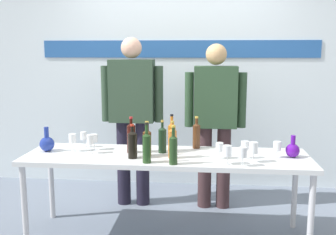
{
  "coord_description": "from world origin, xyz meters",
  "views": [
    {
      "loc": [
        0.33,
        -3.23,
        1.62
      ],
      "look_at": [
        0.0,
        0.15,
        1.04
      ],
      "focal_mm": 41.82,
      "sensor_mm": 36.0,
      "label": 1
    }
  ],
  "objects_px": {
    "wine_glass_left_0": "(94,138)",
    "wine_glass_left_2": "(83,136)",
    "presenter_left": "(132,110)",
    "wine_glass_left_3": "(90,140)",
    "wine_bottle_8": "(162,139)",
    "wine_glass_right_4": "(253,148)",
    "wine_glass_right_3": "(219,147)",
    "wine_bottle_1": "(172,136)",
    "wine_bottle_5": "(147,146)",
    "wine_bottle_4": "(147,141)",
    "wine_bottle_6": "(133,144)",
    "wine_bottle_7": "(173,148)",
    "wine_glass_right_5": "(243,153)",
    "display_table": "(166,161)",
    "wine_glass_right_2": "(245,146)",
    "decanter_blue_right": "(293,150)",
    "wine_glass_left_1": "(72,139)",
    "wine_bottle_3": "(173,142)",
    "wine_glass_right_1": "(277,146)",
    "presenter_right": "(215,115)",
    "wine_bottle_0": "(131,137)",
    "wine_glass_right_0": "(227,151)",
    "wine_bottle_2": "(196,134)",
    "decanter_blue_left": "(47,143)"
  },
  "relations": [
    {
      "from": "wine_glass_left_0",
      "to": "wine_glass_left_2",
      "type": "bearing_deg",
      "value": 144.2
    },
    {
      "from": "presenter_left",
      "to": "wine_glass_left_2",
      "type": "xyz_separation_m",
      "value": [
        -0.36,
        -0.52,
        -0.17
      ]
    },
    {
      "from": "presenter_left",
      "to": "wine_glass_left_3",
      "type": "relative_size",
      "value": 10.66
    },
    {
      "from": "wine_bottle_8",
      "to": "wine_glass_right_4",
      "type": "distance_m",
      "value": 0.79
    },
    {
      "from": "wine_glass_right_3",
      "to": "wine_glass_right_4",
      "type": "bearing_deg",
      "value": -16.59
    },
    {
      "from": "wine_bottle_1",
      "to": "wine_bottle_5",
      "type": "relative_size",
      "value": 1.02
    },
    {
      "from": "wine_bottle_4",
      "to": "wine_bottle_6",
      "type": "height_order",
      "value": "wine_bottle_4"
    },
    {
      "from": "wine_bottle_7",
      "to": "wine_glass_right_5",
      "type": "height_order",
      "value": "wine_bottle_7"
    },
    {
      "from": "wine_glass_left_3",
      "to": "wine_glass_right_4",
      "type": "relative_size",
      "value": 1.01
    },
    {
      "from": "display_table",
      "to": "wine_glass_right_5",
      "type": "height_order",
      "value": "wine_glass_right_5"
    },
    {
      "from": "wine_glass_left_2",
      "to": "wine_glass_right_2",
      "type": "bearing_deg",
      "value": -9.7
    },
    {
      "from": "decanter_blue_right",
      "to": "wine_glass_left_1",
      "type": "distance_m",
      "value": 1.9
    },
    {
      "from": "wine_bottle_7",
      "to": "wine_glass_right_5",
      "type": "distance_m",
      "value": 0.54
    },
    {
      "from": "wine_bottle_3",
      "to": "wine_glass_right_2",
      "type": "xyz_separation_m",
      "value": [
        0.6,
        0.05,
        -0.03
      ]
    },
    {
      "from": "wine_bottle_4",
      "to": "wine_bottle_8",
      "type": "relative_size",
      "value": 1.03
    },
    {
      "from": "wine_glass_right_1",
      "to": "wine_glass_right_4",
      "type": "xyz_separation_m",
      "value": [
        -0.21,
        -0.16,
        0.02
      ]
    },
    {
      "from": "presenter_right",
      "to": "wine_bottle_1",
      "type": "xyz_separation_m",
      "value": [
        -0.39,
        -0.58,
        -0.09
      ]
    },
    {
      "from": "wine_bottle_0",
      "to": "display_table",
      "type": "bearing_deg",
      "value": -9.31
    },
    {
      "from": "wine_glass_left_1",
      "to": "wine_bottle_1",
      "type": "bearing_deg",
      "value": 6.41
    },
    {
      "from": "wine_bottle_8",
      "to": "wine_glass_right_3",
      "type": "distance_m",
      "value": 0.51
    },
    {
      "from": "wine_glass_left_1",
      "to": "wine_glass_right_2",
      "type": "relative_size",
      "value": 1.07
    },
    {
      "from": "wine_bottle_3",
      "to": "wine_glass_right_0",
      "type": "distance_m",
      "value": 0.46
    },
    {
      "from": "display_table",
      "to": "wine_glass_right_3",
      "type": "relative_size",
      "value": 17.89
    },
    {
      "from": "wine_bottle_0",
      "to": "wine_glass_left_0",
      "type": "height_order",
      "value": "wine_bottle_0"
    },
    {
      "from": "wine_bottle_6",
      "to": "wine_glass_right_2",
      "type": "relative_size",
      "value": 1.96
    },
    {
      "from": "wine_bottle_5",
      "to": "wine_glass_right_3",
      "type": "distance_m",
      "value": 0.61
    },
    {
      "from": "wine_bottle_0",
      "to": "wine_bottle_5",
      "type": "height_order",
      "value": "wine_bottle_5"
    },
    {
      "from": "display_table",
      "to": "wine_bottle_7",
      "type": "relative_size",
      "value": 7.76
    },
    {
      "from": "wine_bottle_3",
      "to": "wine_bottle_7",
      "type": "xyz_separation_m",
      "value": [
        0.02,
        -0.18,
        -0.01
      ]
    },
    {
      "from": "presenter_left",
      "to": "presenter_right",
      "type": "height_order",
      "value": "presenter_left"
    },
    {
      "from": "wine_bottle_5",
      "to": "wine_glass_left_2",
      "type": "bearing_deg",
      "value": 145.54
    },
    {
      "from": "decanter_blue_right",
      "to": "wine_bottle_8",
      "type": "bearing_deg",
      "value": 177.51
    },
    {
      "from": "wine_bottle_0",
      "to": "wine_bottle_2",
      "type": "bearing_deg",
      "value": 20.71
    },
    {
      "from": "wine_bottle_3",
      "to": "wine_bottle_8",
      "type": "xyz_separation_m",
      "value": [
        -0.1,
        0.17,
        -0.01
      ]
    },
    {
      "from": "wine_bottle_2",
      "to": "wine_bottle_1",
      "type": "bearing_deg",
      "value": -150.63
    },
    {
      "from": "wine_bottle_6",
      "to": "decanter_blue_left",
      "type": "bearing_deg",
      "value": 169.24
    },
    {
      "from": "wine_glass_right_3",
      "to": "wine_glass_right_4",
      "type": "relative_size",
      "value": 0.83
    },
    {
      "from": "display_table",
      "to": "wine_glass_left_1",
      "type": "relative_size",
      "value": 15.49
    },
    {
      "from": "wine_glass_left_3",
      "to": "display_table",
      "type": "bearing_deg",
      "value": 1.02
    },
    {
      "from": "wine_bottle_6",
      "to": "wine_glass_right_4",
      "type": "distance_m",
      "value": 0.98
    },
    {
      "from": "presenter_left",
      "to": "wine_glass_left_2",
      "type": "distance_m",
      "value": 0.66
    },
    {
      "from": "wine_bottle_7",
      "to": "wine_bottle_8",
      "type": "height_order",
      "value": "wine_bottle_7"
    },
    {
      "from": "wine_glass_right_3",
      "to": "wine_bottle_8",
      "type": "bearing_deg",
      "value": 163.16
    },
    {
      "from": "wine_bottle_6",
      "to": "wine_glass_left_3",
      "type": "relative_size",
      "value": 1.74
    },
    {
      "from": "wine_bottle_5",
      "to": "wine_bottle_6",
      "type": "xyz_separation_m",
      "value": [
        -0.14,
        0.12,
        -0.01
      ]
    },
    {
      "from": "decanter_blue_right",
      "to": "wine_glass_left_2",
      "type": "xyz_separation_m",
      "value": [
        -1.85,
        0.18,
        0.04
      ]
    },
    {
      "from": "wine_bottle_6",
      "to": "wine_glass_right_1",
      "type": "bearing_deg",
      "value": 6.21
    },
    {
      "from": "wine_bottle_2",
      "to": "wine_glass_left_3",
      "type": "relative_size",
      "value": 1.79
    },
    {
      "from": "wine_glass_left_1",
      "to": "wine_glass_right_5",
      "type": "relative_size",
      "value": 1.04
    },
    {
      "from": "wine_bottle_7",
      "to": "wine_bottle_5",
      "type": "bearing_deg",
      "value": 173.79
    }
  ]
}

